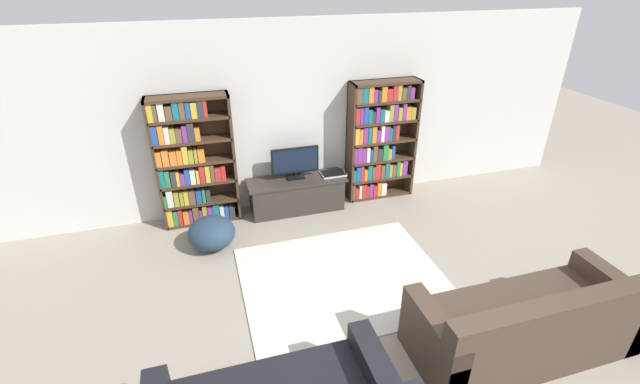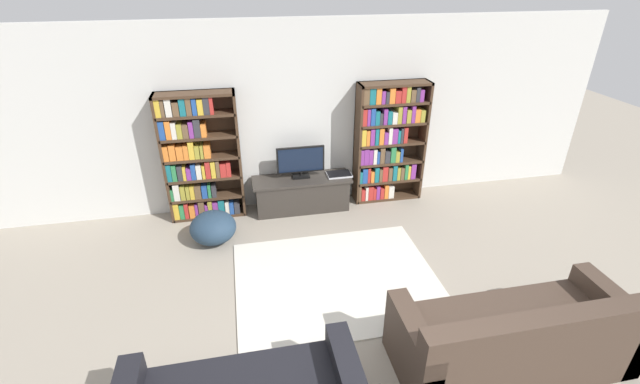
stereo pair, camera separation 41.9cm
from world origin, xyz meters
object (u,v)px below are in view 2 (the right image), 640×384
at_px(bookshelf_right, 387,141).
at_px(couch_right_sofa, 514,339).
at_px(bookshelf_left, 198,159).
at_px(beanbag_ottoman, 213,228).
at_px(television, 301,161).
at_px(laptop, 339,174).
at_px(tv_stand, 302,193).

bearing_deg(bookshelf_right, couch_right_sofa, -88.47).
height_order(bookshelf_left, beanbag_ottoman, bookshelf_left).
xyz_separation_m(television, laptop, (0.55, -0.05, -0.23)).
relative_size(laptop, beanbag_ottoman, 0.60).
relative_size(television, couch_right_sofa, 0.33).
bearing_deg(couch_right_sofa, beanbag_ottoman, 136.22).
bearing_deg(bookshelf_right, beanbag_ottoman, -164.26).
relative_size(television, laptop, 1.92).
height_order(bookshelf_left, laptop, bookshelf_left).
distance_m(tv_stand, couch_right_sofa, 3.39).
height_order(bookshelf_left, couch_right_sofa, bookshelf_left).
xyz_separation_m(bookshelf_right, couch_right_sofa, (0.09, -3.21, -0.62)).
relative_size(couch_right_sofa, beanbag_ottoman, 3.51).
height_order(tv_stand, television, television).
height_order(laptop, beanbag_ottoman, laptop).
height_order(laptop, couch_right_sofa, couch_right_sofa).
distance_m(bookshelf_left, laptop, 1.97).
relative_size(bookshelf_left, beanbag_ottoman, 3.03).
relative_size(bookshelf_right, beanbag_ottoman, 3.03).
xyz_separation_m(bookshelf_left, television, (1.39, -0.06, -0.14)).
relative_size(tv_stand, laptop, 3.99).
bearing_deg(tv_stand, bookshelf_left, 175.63).
bearing_deg(bookshelf_right, bookshelf_left, 179.97).
height_order(television, laptop, television).
distance_m(television, laptop, 0.60).
xyz_separation_m(bookshelf_right, tv_stand, (-1.27, -0.10, -0.67)).
relative_size(bookshelf_right, television, 2.62).
distance_m(bookshelf_left, television, 1.39).
distance_m(tv_stand, laptop, 0.60).
relative_size(tv_stand, television, 2.07).
bearing_deg(beanbag_ottoman, couch_right_sofa, -43.78).
relative_size(bookshelf_right, tv_stand, 1.26).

